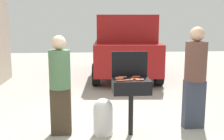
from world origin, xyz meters
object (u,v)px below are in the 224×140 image
(hot_dog_1, at_px, (129,80))
(parked_minivan, at_px, (125,46))
(hot_dog_7, at_px, (119,79))
(hot_dog_3, at_px, (140,80))
(hot_dog_6, at_px, (123,77))
(bbq_grill, at_px, (131,88))
(hot_dog_2, at_px, (120,78))
(hot_dog_0, at_px, (136,77))
(hot_dog_8, at_px, (135,79))
(propane_tank, at_px, (103,116))
(person_left, at_px, (60,82))
(person_right, at_px, (195,74))
(hot_dog_9, at_px, (120,81))
(hot_dog_5, at_px, (134,79))
(hot_dog_4, at_px, (140,80))

(hot_dog_1, height_order, parked_minivan, parked_minivan)
(hot_dog_1, height_order, hot_dog_7, same)
(hot_dog_3, relative_size, hot_dog_6, 1.00)
(bbq_grill, bearing_deg, hot_dog_2, 163.43)
(hot_dog_0, xyz_separation_m, hot_dog_8, (-0.05, -0.18, 0.00))
(propane_tank, bearing_deg, person_left, 173.97)
(hot_dog_3, height_order, person_right, person_right)
(hot_dog_9, bearing_deg, hot_dog_1, 12.44)
(hot_dog_6, bearing_deg, hot_dog_8, -44.18)
(hot_dog_5, xyz_separation_m, propane_tank, (-0.50, 0.05, -0.63))
(person_right, xyz_separation_m, parked_minivan, (-0.62, 4.75, 0.07))
(person_right, bearing_deg, person_left, 9.24)
(hot_dog_3, bearing_deg, hot_dog_1, 178.84)
(hot_dog_8, bearing_deg, hot_dog_0, 73.14)
(person_left, bearing_deg, hot_dog_3, -16.86)
(bbq_grill, xyz_separation_m, hot_dog_8, (0.05, -0.05, 0.16))
(hot_dog_4, distance_m, person_left, 1.27)
(hot_dog_4, relative_size, hot_dog_8, 1.00)
(hot_dog_1, xyz_separation_m, propane_tank, (-0.40, 0.17, -0.63))
(hot_dog_1, height_order, hot_dog_6, same)
(hot_dog_5, bearing_deg, hot_dog_2, 162.60)
(propane_tank, bearing_deg, bbq_grill, -4.42)
(hot_dog_1, bearing_deg, hot_dog_4, 10.07)
(hot_dog_5, height_order, hot_dog_7, same)
(hot_dog_3, distance_m, person_right, 1.10)
(hot_dog_9, height_order, propane_tank, hot_dog_9)
(hot_dog_4, relative_size, hot_dog_7, 1.00)
(hot_dog_1, xyz_separation_m, person_right, (1.20, 0.37, 0.01))
(hot_dog_1, bearing_deg, hot_dog_9, -167.56)
(hot_dog_8, height_order, hot_dog_9, same)
(hot_dog_4, relative_size, hot_dog_9, 1.00)
(hot_dog_0, xyz_separation_m, hot_dog_1, (-0.16, -0.26, 0.00))
(hot_dog_8, xyz_separation_m, person_right, (1.10, 0.29, 0.01))
(hot_dog_6, distance_m, propane_tank, 0.71)
(hot_dog_6, distance_m, hot_dog_7, 0.14)
(hot_dog_7, bearing_deg, hot_dog_8, -10.82)
(hot_dog_4, height_order, propane_tank, hot_dog_4)
(hot_dog_1, bearing_deg, propane_tank, 157.05)
(hot_dog_2, bearing_deg, person_left, 176.82)
(hot_dog_1, bearing_deg, hot_dog_5, 47.56)
(hot_dog_0, distance_m, hot_dog_8, 0.18)
(propane_tank, distance_m, person_left, 0.89)
(bbq_grill, height_order, hot_dog_1, hot_dog_1)
(hot_dog_9, bearing_deg, person_right, 16.74)
(hot_dog_9, xyz_separation_m, propane_tank, (-0.26, 0.20, -0.63))
(hot_dog_4, xyz_separation_m, propane_tank, (-0.57, 0.14, -0.63))
(hot_dog_2, xyz_separation_m, hot_dog_9, (-0.01, -0.22, 0.00))
(hot_dog_6, distance_m, person_right, 1.27)
(hot_dog_4, relative_size, hot_dog_6, 1.00)
(hot_dog_1, distance_m, hot_dog_5, 0.16)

